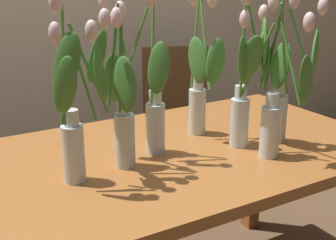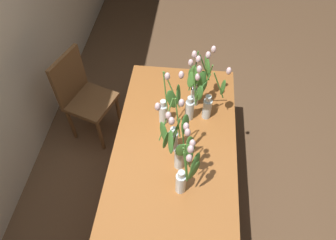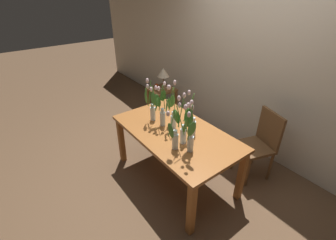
% 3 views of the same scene
% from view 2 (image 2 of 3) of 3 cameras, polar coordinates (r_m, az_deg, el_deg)
% --- Properties ---
extents(ground_plane, '(18.00, 18.00, 0.00)m').
position_cam_2_polar(ground_plane, '(2.96, 1.10, -12.04)').
color(ground_plane, brown).
extents(dining_table, '(1.60, 0.90, 0.74)m').
position_cam_2_polar(dining_table, '(2.40, 1.33, -5.04)').
color(dining_table, '#A3602D').
rests_on(dining_table, ground).
extents(tulip_vase_0, '(0.17, 0.24, 0.56)m').
position_cam_2_polar(tulip_vase_0, '(2.03, 1.81, -5.51)').
color(tulip_vase_0, silver).
rests_on(tulip_vase_0, dining_table).
extents(tulip_vase_1, '(0.25, 0.24, 0.56)m').
position_cam_2_polar(tulip_vase_1, '(2.34, 7.29, 4.02)').
color(tulip_vase_1, silver).
rests_on(tulip_vase_1, dining_table).
extents(tulip_vase_2, '(0.13, 0.18, 0.56)m').
position_cam_2_polar(tulip_vase_2, '(2.29, -0.19, 2.44)').
color(tulip_vase_2, silver).
rests_on(tulip_vase_2, dining_table).
extents(tulip_vase_3, '(0.18, 0.21, 0.58)m').
position_cam_2_polar(tulip_vase_3, '(2.12, 0.96, -2.76)').
color(tulip_vase_3, silver).
rests_on(tulip_vase_3, dining_table).
extents(tulip_vase_4, '(0.19, 0.17, 0.57)m').
position_cam_2_polar(tulip_vase_4, '(2.33, 4.40, 3.60)').
color(tulip_vase_4, silver).
rests_on(tulip_vase_4, dining_table).
extents(tulip_vase_5, '(0.25, 0.20, 0.57)m').
position_cam_2_polar(tulip_vase_5, '(2.40, 5.18, 6.44)').
color(tulip_vase_5, silver).
rests_on(tulip_vase_5, dining_table).
extents(tulip_vase_6, '(0.21, 0.18, 0.57)m').
position_cam_2_polar(tulip_vase_6, '(1.93, 3.10, -9.15)').
color(tulip_vase_6, silver).
rests_on(tulip_vase_6, dining_table).
extents(dining_chair, '(0.51, 0.51, 0.93)m').
position_cam_2_polar(dining_chair, '(3.04, -15.43, 4.64)').
color(dining_chair, brown).
rests_on(dining_chair, ground).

